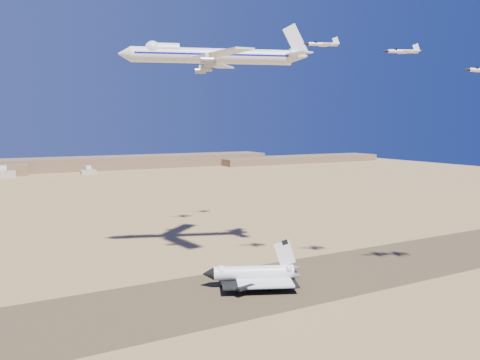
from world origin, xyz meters
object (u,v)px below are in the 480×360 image
crew_b (284,286)px  crew_c (279,288)px  carrier_747 (207,56)px  chase_jet_f (236,63)px  crew_a (283,289)px  chase_jet_b (402,51)px  shuttle (253,274)px  chase_jet_e (212,62)px  chase_jet_a (322,44)px

crew_b → crew_c: 3.33m
carrier_747 → crew_c: 102.11m
chase_jet_f → crew_c: bearing=-92.5°
crew_a → carrier_747: bearing=-3.1°
crew_b → chase_jet_b: 99.95m
shuttle → carrier_747: 94.56m
chase_jet_e → chase_jet_f: size_ratio=1.12×
carrier_747 → crew_c: bearing=-58.9°
crew_b → chase_jet_a: bearing=-124.7°
crew_b → chase_jet_f: bearing=-57.5°
crew_b → chase_jet_b: bearing=-150.4°
carrier_747 → crew_a: carrier_747 is taller
shuttle → chase_jet_f: size_ratio=2.78×
shuttle → crew_b: (9.60, -7.17, -4.02)m
carrier_747 → chase_jet_b: (53.93, -58.82, -2.14)m
crew_a → crew_b: bearing=-55.8°
crew_c → crew_b: bearing=-124.6°
crew_b → chase_jet_e: bearing=-47.4°
crew_a → chase_jet_a: 94.97m
chase_jet_e → chase_jet_f: 22.11m
shuttle → chase_jet_e: (22.47, 84.44, 92.38)m
crew_a → chase_jet_b: size_ratio=0.11×
shuttle → chase_jet_b: (51.31, -23.15, 85.40)m
carrier_747 → crew_b: 101.82m
chase_jet_a → chase_jet_b: chase_jet_a is taller
crew_a → chase_jet_b: chase_jet_b is taller
chase_jet_e → crew_b: bearing=-82.2°
chase_jet_b → chase_jet_e: bearing=129.5°
chase_jet_a → chase_jet_f: size_ratio=1.03×
chase_jet_a → chase_jet_e: (-4.74, 90.15, 3.70)m
crew_b → chase_jet_e: size_ratio=0.12×
crew_b → shuttle: bearing=13.8°
chase_jet_e → chase_jet_a: bearing=-71.2°
chase_jet_a → crew_b: bearing=-153.5°
crew_b → crew_c: (-3.09, -1.24, -0.10)m
chase_jet_e → chase_jet_f: bearing=40.5°
crew_a → crew_c: (-1.07, 1.17, 0.04)m
chase_jet_b → chase_jet_e: size_ratio=0.91×
carrier_747 → chase_jet_e: size_ratio=5.29×
chase_jet_a → chase_jet_f: bearing=103.0°
chase_jet_f → carrier_747: bearing=-111.0°
crew_a → shuttle: bearing=22.6°
shuttle → crew_a: size_ratio=24.33×
crew_c → chase_jet_a: bearing=-139.0°
shuttle → chase_jet_e: bearing=98.3°
crew_a → chase_jet_f: chase_jet_f is taller
crew_b → chase_jet_a: 94.37m
chase_jet_a → chase_jet_f: (15.28, 99.38, 5.41)m
chase_jet_e → chase_jet_f: (20.02, 9.23, 1.70)m
chase_jet_a → chase_jet_e: bearing=114.7°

